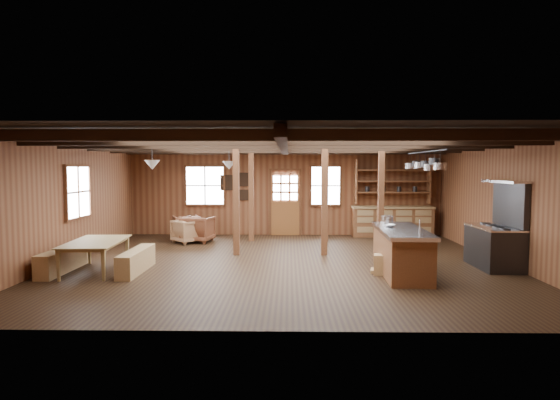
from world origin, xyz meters
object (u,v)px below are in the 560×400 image
(dining_table, at_px, (98,256))
(armchair_a, at_px, (186,227))
(kitchen_island, at_px, (401,251))
(armchair_b, at_px, (198,229))
(armchair_c, at_px, (188,231))
(commercial_range, at_px, (497,239))

(dining_table, distance_m, armchair_a, 4.80)
(kitchen_island, height_order, armchair_b, kitchen_island)
(dining_table, height_order, armchair_c, armchair_c)
(armchair_a, xyz_separation_m, armchair_b, (0.52, -0.79, 0.03))
(commercial_range, bearing_deg, armchair_a, 151.67)
(armchair_a, relative_size, armchair_b, 0.92)
(commercial_range, relative_size, dining_table, 1.03)
(kitchen_island, distance_m, commercial_range, 2.32)
(commercial_range, relative_size, armchair_a, 2.46)
(armchair_b, distance_m, armchair_c, 0.31)
(commercial_range, relative_size, armchair_b, 2.26)
(dining_table, xyz_separation_m, armchair_a, (0.83, 4.73, 0.03))
(dining_table, bearing_deg, armchair_b, -22.91)
(kitchen_island, relative_size, commercial_range, 1.33)
(armchair_b, relative_size, armchair_c, 1.13)
(armchair_a, bearing_deg, commercial_range, 130.05)
(kitchen_island, distance_m, armchair_c, 6.52)
(dining_table, height_order, armchair_a, armchair_a)
(kitchen_island, distance_m, armchair_a, 7.31)
(armchair_a, bearing_deg, dining_table, 58.44)
(commercial_range, xyz_separation_m, armchair_b, (-7.20, 3.37, -0.24))
(kitchen_island, xyz_separation_m, armchair_a, (-5.50, 4.82, -0.12))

